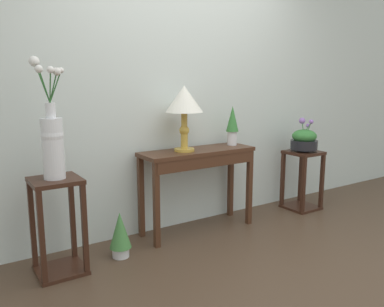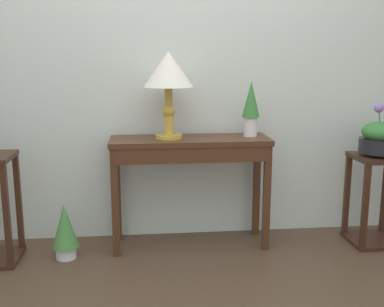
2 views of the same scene
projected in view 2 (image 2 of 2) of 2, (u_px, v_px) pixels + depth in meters
The scene contains 7 objects.
back_wall_with_art at pixel (181, 40), 3.29m from camera, with size 9.00×0.10×2.80m.
console_table at pixel (190, 157), 3.17m from camera, with size 1.06×0.35×0.75m.
table_lamp at pixel (168, 74), 3.06m from camera, with size 0.32×0.32×0.57m.
potted_plant_on_console at pixel (251, 106), 3.19m from camera, with size 0.12×0.12×0.37m.
pedestal_stand_right at pixel (375, 200), 3.29m from camera, with size 0.33×0.33×0.63m.
planter_bowl_wide_right at pixel (381, 138), 3.20m from camera, with size 0.28×0.28×0.35m.
potted_plant_floor at pixel (65, 230), 3.05m from camera, with size 0.17×0.17×0.37m.
Camera 2 is at (-0.27, -1.87, 1.30)m, focal length 44.55 mm.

